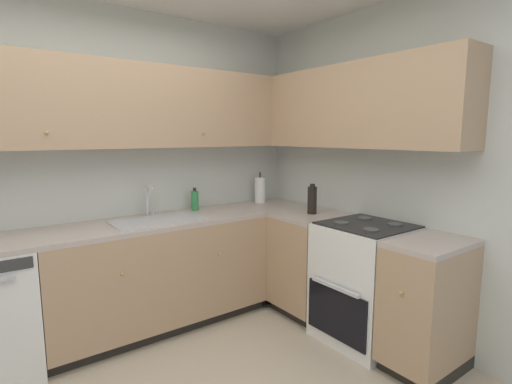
# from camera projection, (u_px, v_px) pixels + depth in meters

# --- Properties ---
(wall_back) EXTENTS (3.97, 0.05, 2.59)m
(wall_back) POSITION_uv_depth(u_px,v_px,m) (85.00, 171.00, 3.05)
(wall_back) COLOR silver
(wall_back) RESTS_ON ground_plane
(wall_right) EXTENTS (0.05, 3.48, 2.59)m
(wall_right) POSITION_uv_depth(u_px,v_px,m) (425.00, 174.00, 2.84)
(wall_right) COLOR silver
(wall_right) RESTS_ON ground_plane
(lower_cabinets_back) EXTENTS (1.77, 0.62, 0.87)m
(lower_cabinets_back) POSITION_uv_depth(u_px,v_px,m) (159.00, 275.00, 3.18)
(lower_cabinets_back) COLOR tan
(lower_cabinets_back) RESTS_ON ground_plane
(countertop_back) EXTENTS (2.98, 0.60, 0.03)m
(countertop_back) POSITION_uv_depth(u_px,v_px,m) (157.00, 222.00, 3.11)
(countertop_back) COLOR #B7A89E
(countertop_back) RESTS_ON lower_cabinets_back
(lower_cabinets_right) EXTENTS (0.62, 1.55, 0.87)m
(lower_cabinets_right) POSITION_uv_depth(u_px,v_px,m) (353.00, 281.00, 3.06)
(lower_cabinets_right) COLOR tan
(lower_cabinets_right) RESTS_ON ground_plane
(countertop_right) EXTENTS (0.60, 1.55, 0.03)m
(countertop_right) POSITION_uv_depth(u_px,v_px,m) (355.00, 226.00, 2.99)
(countertop_right) COLOR #B7A89E
(countertop_right) RESTS_ON lower_cabinets_right
(oven_range) EXTENTS (0.68, 0.62, 1.05)m
(oven_range) POSITION_uv_depth(u_px,v_px,m) (365.00, 281.00, 2.98)
(oven_range) COLOR white
(oven_range) RESTS_ON ground_plane
(upper_cabinets_back) EXTENTS (2.66, 0.34, 0.65)m
(upper_cabinets_back) POSITION_uv_depth(u_px,v_px,m) (126.00, 106.00, 3.00)
(upper_cabinets_back) COLOR tan
(upper_cabinets_right) EXTENTS (0.32, 2.10, 0.65)m
(upper_cabinets_right) POSITION_uv_depth(u_px,v_px,m) (343.00, 108.00, 3.16)
(upper_cabinets_right) COLOR tan
(sink) EXTENTS (0.71, 0.40, 0.10)m
(sink) POSITION_uv_depth(u_px,v_px,m) (158.00, 225.00, 3.09)
(sink) COLOR #B7B7BC
(sink) RESTS_ON countertop_back
(faucet) EXTENTS (0.07, 0.16, 0.26)m
(faucet) POSITION_uv_depth(u_px,v_px,m) (148.00, 198.00, 3.23)
(faucet) COLOR silver
(faucet) RESTS_ON countertop_back
(soap_bottle) EXTENTS (0.07, 0.07, 0.21)m
(soap_bottle) POSITION_uv_depth(u_px,v_px,m) (195.00, 200.00, 3.50)
(soap_bottle) COLOR #338C4C
(soap_bottle) RESTS_ON countertop_back
(paper_towel_roll) EXTENTS (0.11, 0.11, 0.32)m
(paper_towel_roll) POSITION_uv_depth(u_px,v_px,m) (260.00, 190.00, 3.90)
(paper_towel_roll) COLOR white
(paper_towel_roll) RESTS_ON countertop_back
(oil_bottle) EXTENTS (0.08, 0.08, 0.26)m
(oil_bottle) POSITION_uv_depth(u_px,v_px,m) (312.00, 200.00, 3.35)
(oil_bottle) COLOR black
(oil_bottle) RESTS_ON countertop_right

